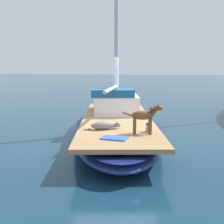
% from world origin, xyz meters
% --- Properties ---
extents(ground_plane, '(120.00, 120.00, 0.00)m').
position_xyz_m(ground_plane, '(0.00, 0.00, 0.00)').
color(ground_plane, '#143347').
extents(sailboat_main, '(3.65, 7.55, 0.66)m').
position_xyz_m(sailboat_main, '(0.00, 0.00, 0.34)').
color(sailboat_main, navy).
rests_on(sailboat_main, ground).
extents(mast_main, '(0.14, 2.27, 7.45)m').
position_xyz_m(mast_main, '(-0.15, 0.74, 4.02)').
color(mast_main, silver).
rests_on(mast_main, sailboat_main).
extents(cabin_house, '(1.74, 2.42, 0.84)m').
position_xyz_m(cabin_house, '(-0.19, 1.10, 1.01)').
color(cabin_house, silver).
rests_on(cabin_house, sailboat_main).
extents(dog_brown, '(0.94, 0.30, 0.70)m').
position_xyz_m(dog_brown, '(0.91, -1.91, 1.08)').
color(dog_brown, brown).
rests_on(dog_brown, sailboat_main).
extents(dog_grey, '(0.90, 0.50, 0.22)m').
position_xyz_m(dog_grey, '(-0.10, -1.59, 0.77)').
color(dog_grey, gray).
rests_on(dog_grey, sailboat_main).
extents(deck_winch, '(0.16, 0.16, 0.21)m').
position_xyz_m(deck_winch, '(1.00, -1.68, 0.76)').
color(deck_winch, '#B7B7BC').
rests_on(deck_winch, sailboat_main).
extents(coiled_rope, '(0.32, 0.32, 0.04)m').
position_xyz_m(coiled_rope, '(-0.40, -1.07, 0.68)').
color(coiled_rope, beige).
rests_on(coiled_rope, sailboat_main).
extents(deck_towel, '(0.61, 0.45, 0.03)m').
position_xyz_m(deck_towel, '(0.28, -2.47, 0.68)').
color(deck_towel, blue).
rests_on(deck_towel, sailboat_main).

